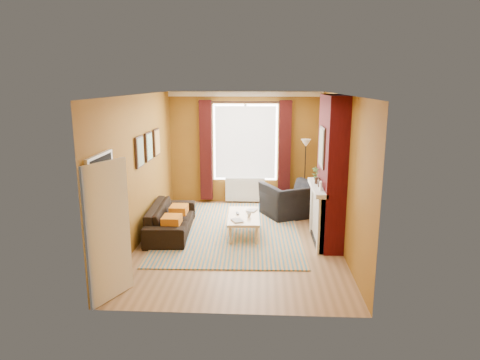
# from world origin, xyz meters

# --- Properties ---
(ground) EXTENTS (5.50, 5.50, 0.00)m
(ground) POSITION_xyz_m (0.00, 0.00, 0.00)
(ground) COLOR olive
(ground) RESTS_ON ground
(room_walls) EXTENTS (3.82, 5.54, 2.83)m
(room_walls) POSITION_xyz_m (0.64, 0.27, 1.38)
(room_walls) COLOR #8B5C1A
(room_walls) RESTS_ON ground
(striped_rug) EXTENTS (2.96, 4.02, 0.02)m
(striped_rug) POSITION_xyz_m (-0.23, 0.56, 0.01)
(striped_rug) COLOR teal
(striped_rug) RESTS_ON ground
(sofa) EXTENTS (0.90, 2.06, 0.59)m
(sofa) POSITION_xyz_m (-1.42, 0.35, 0.30)
(sofa) COLOR black
(sofa) RESTS_ON ground
(armchair) EXTENTS (1.52, 1.46, 0.77)m
(armchair) POSITION_xyz_m (1.10, 1.60, 0.38)
(armchair) COLOR black
(armchair) RESTS_ON ground
(coffee_table) EXTENTS (0.67, 1.27, 0.41)m
(coffee_table) POSITION_xyz_m (0.07, 0.29, 0.37)
(coffee_table) COLOR #D9B67D
(coffee_table) RESTS_ON ground
(wicker_stool) EXTENTS (0.43, 0.43, 0.42)m
(wicker_stool) POSITION_xyz_m (0.66, 2.12, 0.21)
(wicker_stool) COLOR #986B42
(wicker_stool) RESTS_ON ground
(floor_lamp) EXTENTS (0.26, 0.26, 1.68)m
(floor_lamp) POSITION_xyz_m (1.48, 2.40, 1.33)
(floor_lamp) COLOR black
(floor_lamp) RESTS_ON ground
(book_a) EXTENTS (0.28, 0.31, 0.02)m
(book_a) POSITION_xyz_m (-0.12, -0.13, 0.43)
(book_a) COLOR #999999
(book_a) RESTS_ON coffee_table
(book_b) EXTENTS (0.26, 0.30, 0.02)m
(book_b) POSITION_xyz_m (0.14, 0.65, 0.42)
(book_b) COLOR #999999
(book_b) RESTS_ON coffee_table
(mug) EXTENTS (0.11, 0.11, 0.08)m
(mug) POSITION_xyz_m (0.18, 0.20, 0.46)
(mug) COLOR #999999
(mug) RESTS_ON coffee_table
(tv_remote) EXTENTS (0.08, 0.16, 0.02)m
(tv_remote) POSITION_xyz_m (-0.06, 0.38, 0.43)
(tv_remote) COLOR #28282A
(tv_remote) RESTS_ON coffee_table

